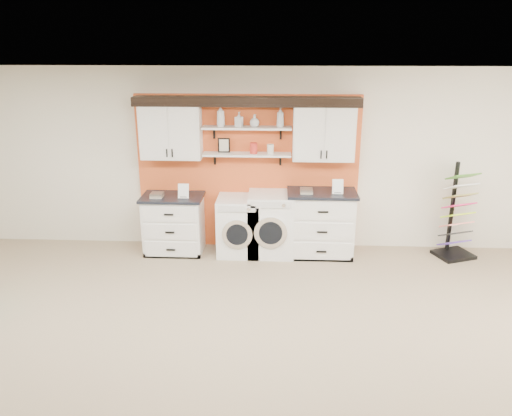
# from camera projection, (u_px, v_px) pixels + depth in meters

# --- Properties ---
(ceiling) EXTENTS (10.00, 10.00, 0.00)m
(ceiling) POSITION_uv_depth(u_px,v_px,m) (210.00, 95.00, 3.47)
(ceiling) COLOR white
(ceiling) RESTS_ON wall_back
(wall_back) EXTENTS (10.00, 0.00, 10.00)m
(wall_back) POSITION_uv_depth(u_px,v_px,m) (248.00, 160.00, 7.70)
(wall_back) COLOR beige
(wall_back) RESTS_ON floor
(accent_panel) EXTENTS (3.40, 0.07, 2.40)m
(accent_panel) POSITION_uv_depth(u_px,v_px,m) (248.00, 173.00, 7.73)
(accent_panel) COLOR #D75524
(accent_panel) RESTS_ON wall_back
(upper_cabinet_left) EXTENTS (0.90, 0.35, 0.84)m
(upper_cabinet_left) POSITION_uv_depth(u_px,v_px,m) (171.00, 131.00, 7.40)
(upper_cabinet_left) COLOR white
(upper_cabinet_left) RESTS_ON wall_back
(upper_cabinet_right) EXTENTS (0.90, 0.35, 0.84)m
(upper_cabinet_right) POSITION_uv_depth(u_px,v_px,m) (324.00, 132.00, 7.30)
(upper_cabinet_right) COLOR white
(upper_cabinet_right) RESTS_ON wall_back
(shelf_lower) EXTENTS (1.32, 0.28, 0.03)m
(shelf_lower) POSITION_uv_depth(u_px,v_px,m) (247.00, 154.00, 7.47)
(shelf_lower) COLOR white
(shelf_lower) RESTS_ON wall_back
(shelf_upper) EXTENTS (1.32, 0.28, 0.03)m
(shelf_upper) POSITION_uv_depth(u_px,v_px,m) (247.00, 128.00, 7.34)
(shelf_upper) COLOR white
(shelf_upper) RESTS_ON wall_back
(crown_molding) EXTENTS (3.30, 0.41, 0.13)m
(crown_molding) POSITION_uv_depth(u_px,v_px,m) (247.00, 100.00, 7.22)
(crown_molding) COLOR black
(crown_molding) RESTS_ON wall_back
(picture_frame) EXTENTS (0.18, 0.02, 0.22)m
(picture_frame) POSITION_uv_depth(u_px,v_px,m) (224.00, 145.00, 7.49)
(picture_frame) COLOR black
(picture_frame) RESTS_ON shelf_lower
(canister_red) EXTENTS (0.11, 0.11, 0.16)m
(canister_red) POSITION_uv_depth(u_px,v_px,m) (254.00, 148.00, 7.43)
(canister_red) COLOR red
(canister_red) RESTS_ON shelf_lower
(canister_cream) EXTENTS (0.10, 0.10, 0.14)m
(canister_cream) POSITION_uv_depth(u_px,v_px,m) (270.00, 149.00, 7.42)
(canister_cream) COLOR silver
(canister_cream) RESTS_ON shelf_lower
(base_cabinet_left) EXTENTS (0.93, 0.66, 0.91)m
(base_cabinet_left) POSITION_uv_depth(u_px,v_px,m) (174.00, 224.00, 7.72)
(base_cabinet_left) COLOR white
(base_cabinet_left) RESTS_ON floor
(base_cabinet_right) EXTENTS (1.04, 0.66, 1.01)m
(base_cabinet_right) POSITION_uv_depth(u_px,v_px,m) (321.00, 223.00, 7.60)
(base_cabinet_right) COLOR white
(base_cabinet_right) RESTS_ON floor
(washer) EXTENTS (0.64, 0.71, 0.90)m
(washer) POSITION_uv_depth(u_px,v_px,m) (239.00, 225.00, 7.67)
(washer) COLOR white
(washer) RESTS_ON floor
(dryer) EXTENTS (0.69, 0.71, 0.97)m
(dryer) POSITION_uv_depth(u_px,v_px,m) (271.00, 224.00, 7.63)
(dryer) COLOR white
(dryer) RESTS_ON floor
(sample_rack) EXTENTS (0.65, 0.60, 1.45)m
(sample_rack) POSITION_uv_depth(u_px,v_px,m) (456.00, 226.00, 7.54)
(sample_rack) COLOR black
(sample_rack) RESTS_ON floor
(soap_bottle_a) EXTENTS (0.12, 0.12, 0.32)m
(soap_bottle_a) POSITION_uv_depth(u_px,v_px,m) (221.00, 116.00, 7.30)
(soap_bottle_a) COLOR silver
(soap_bottle_a) RESTS_ON shelf_upper
(soap_bottle_b) EXTENTS (0.13, 0.13, 0.21)m
(soap_bottle_b) POSITION_uv_depth(u_px,v_px,m) (239.00, 119.00, 7.31)
(soap_bottle_b) COLOR silver
(soap_bottle_b) RESTS_ON shelf_upper
(soap_bottle_c) EXTENTS (0.19, 0.19, 0.18)m
(soap_bottle_c) POSITION_uv_depth(u_px,v_px,m) (255.00, 121.00, 7.30)
(soap_bottle_c) COLOR silver
(soap_bottle_c) RESTS_ON shelf_upper
(soap_bottle_d) EXTENTS (0.13, 0.13, 0.29)m
(soap_bottle_d) POSITION_uv_depth(u_px,v_px,m) (280.00, 117.00, 7.27)
(soap_bottle_d) COLOR silver
(soap_bottle_d) RESTS_ON shelf_upper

